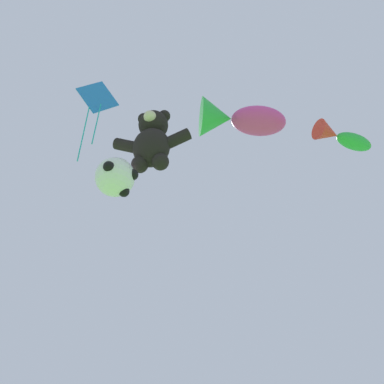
# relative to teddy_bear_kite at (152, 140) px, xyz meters

# --- Properties ---
(teddy_bear_kite) EXTENTS (1.98, 0.87, 2.01)m
(teddy_bear_kite) POSITION_rel_teddy_bear_kite_xyz_m (0.00, 0.00, 0.00)
(teddy_bear_kite) COLOR black
(soccer_ball_kite) EXTENTS (0.98, 0.98, 0.91)m
(soccer_ball_kite) POSITION_rel_teddy_bear_kite_xyz_m (-0.69, -0.26, -1.35)
(soccer_ball_kite) COLOR white
(fish_kite_magenta) EXTENTS (2.56, 1.62, 1.11)m
(fish_kite_magenta) POSITION_rel_teddy_bear_kite_xyz_m (2.11, 0.93, 1.42)
(fish_kite_magenta) COLOR #E53F9E
(fish_kite_emerald) EXTENTS (1.71, 1.38, 0.58)m
(fish_kite_emerald) POSITION_rel_teddy_bear_kite_xyz_m (4.79, 1.48, 0.74)
(fish_kite_emerald) COLOR green
(diamond_kite) EXTENTS (1.07, 0.81, 3.24)m
(diamond_kite) POSITION_rel_teddy_bear_kite_xyz_m (-1.87, 0.24, 2.25)
(diamond_kite) COLOR blue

